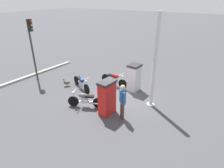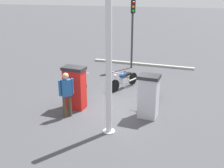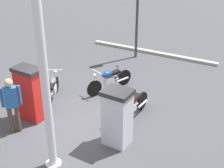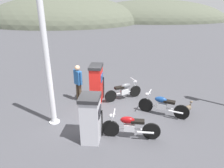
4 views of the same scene
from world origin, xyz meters
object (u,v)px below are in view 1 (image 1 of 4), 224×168
object	(u,v)px
fuel_pump_near	(134,77)
motorcycle_extra	(81,83)
motorcycle_far_pump	(85,99)
wandering_duck	(67,82)
motorcycle_near_pump	(114,79)
canopy_support_pole	(154,64)
attendant_person	(122,100)
roadside_traffic_light	(32,40)
fuel_pump_far	(107,97)

from	to	relation	value
fuel_pump_near	motorcycle_extra	distance (m)	3.17
motorcycle_far_pump	wandering_duck	bearing A→B (deg)	-27.10
fuel_pump_near	motorcycle_near_pump	size ratio (longest dim) A/B	0.83
canopy_support_pole	fuel_pump_near	bearing A→B (deg)	-35.16
attendant_person	roadside_traffic_light	world-z (taller)	roadside_traffic_light
motorcycle_near_pump	motorcycle_far_pump	bearing A→B (deg)	90.40
motorcycle_extra	canopy_support_pole	bearing A→B (deg)	-173.11
motorcycle_far_pump	wandering_duck	size ratio (longest dim) A/B	3.41
fuel_pump_near	canopy_support_pole	world-z (taller)	canopy_support_pole
fuel_pump_far	canopy_support_pole	world-z (taller)	canopy_support_pole
wandering_duck	canopy_support_pole	xyz separation A→B (m)	(-5.36, -0.66, 2.00)
motorcycle_near_pump	attendant_person	bearing A→B (deg)	127.02
motorcycle_extra	fuel_pump_far	bearing A→B (deg)	153.77
motorcycle_near_pump	canopy_support_pole	world-z (taller)	canopy_support_pole
fuel_pump_near	motorcycle_far_pump	world-z (taller)	fuel_pump_near
fuel_pump_far	attendant_person	size ratio (longest dim) A/B	1.00
fuel_pump_near	attendant_person	bearing A→B (deg)	105.74
fuel_pump_near	motorcycle_far_pump	bearing A→B (deg)	67.41
fuel_pump_far	attendant_person	distance (m)	0.83
fuel_pump_near	wandering_duck	xyz separation A→B (m)	(3.84, 1.73, -0.59)
motorcycle_near_pump	motorcycle_extra	distance (m)	2.06
roadside_traffic_light	motorcycle_near_pump	bearing A→B (deg)	-159.64
canopy_support_pole	fuel_pump_far	bearing A→B (deg)	50.73
motorcycle_near_pump	canopy_support_pole	distance (m)	3.47
fuel_pump_far	motorcycle_far_pump	distance (m)	1.34
fuel_pump_far	roadside_traffic_light	distance (m)	6.59
wandering_duck	motorcycle_far_pump	bearing A→B (deg)	152.90
motorcycle_extra	attendant_person	bearing A→B (deg)	159.59
roadside_traffic_light	canopy_support_pole	size ratio (longest dim) A/B	0.85
fuel_pump_near	fuel_pump_far	xyz separation A→B (m)	(-0.00, 2.93, 0.04)
fuel_pump_far	roadside_traffic_light	world-z (taller)	roadside_traffic_light
roadside_traffic_light	canopy_support_pole	world-z (taller)	canopy_support_pole
motorcycle_near_pump	motorcycle_far_pump	size ratio (longest dim) A/B	1.14
fuel_pump_near	canopy_support_pole	bearing A→B (deg)	144.84
motorcycle_near_pump	wandering_duck	distance (m)	3.03
roadside_traffic_light	fuel_pump_near	bearing A→B (deg)	-162.66
attendant_person	canopy_support_pole	xyz separation A→B (m)	(-0.70, -1.83, 1.26)
motorcycle_far_pump	motorcycle_near_pump	bearing A→B (deg)	-89.60
motorcycle_far_pump	wandering_duck	xyz separation A→B (m)	(2.57, -1.32, -0.20)
attendant_person	canopy_support_pole	distance (m)	2.33
fuel_pump_near	attendant_person	xyz separation A→B (m)	(-0.82, 2.90, 0.16)
fuel_pump_far	motorcycle_extra	xyz separation A→B (m)	(2.73, -1.34, -0.42)
wandering_duck	roadside_traffic_light	world-z (taller)	roadside_traffic_light
attendant_person	motorcycle_near_pump	bearing A→B (deg)	-52.98
fuel_pump_near	attendant_person	world-z (taller)	attendant_person
motorcycle_near_pump	motorcycle_extra	bearing A→B (deg)	45.67
fuel_pump_far	wandering_duck	xyz separation A→B (m)	(3.84, -1.20, -0.63)
fuel_pump_near	canopy_support_pole	xyz separation A→B (m)	(-1.52, 1.07, 1.42)
fuel_pump_far	wandering_duck	distance (m)	4.07
wandering_duck	canopy_support_pole	size ratio (longest dim) A/B	0.11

